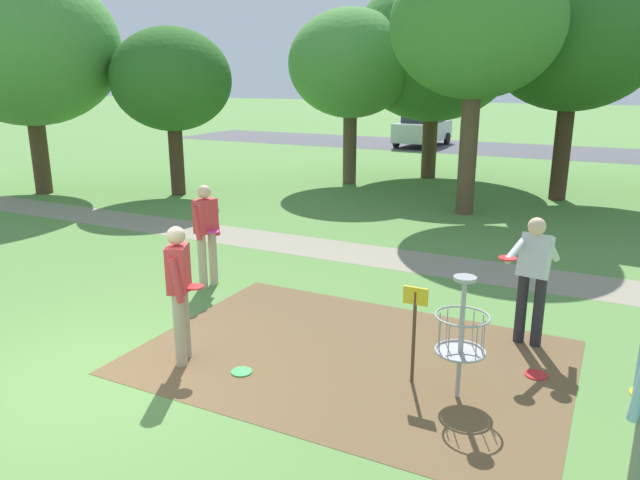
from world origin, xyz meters
The scene contains 17 objects.
ground_plane centered at (0.00, 0.00, 0.00)m, with size 160.00×160.00×0.00m, color #5B8942.
dirt_tee_pad centered at (2.40, 1.86, 0.00)m, with size 5.17×3.62×0.01m, color brown.
disc_golf_basket centered at (3.77, 1.52, 0.75)m, with size 0.98×0.58×1.39m.
player_foreground_watching centered at (4.29, 3.25, 0.99)m, with size 0.63×1.05×1.71m.
player_throwing centered at (0.61, 0.84, 0.97)m, with size 0.45×0.49×1.71m.
player_waiting_left centered at (-0.79, 3.18, 0.97)m, with size 0.43×0.49×1.71m.
frisbee_by_tee centered at (1.41, 0.90, 0.01)m, with size 0.25×0.25×0.02m, color green.
frisbee_mid_grass centered at (4.53, 2.40, 0.01)m, with size 0.26×0.26×0.02m, color red.
tree_near_left centered at (3.62, 13.59, 4.41)m, with size 4.63×4.63×6.39m.
tree_near_right centered at (-10.30, 7.60, 4.19)m, with size 5.19×5.19×6.41m.
tree_mid_left centered at (-2.79, 13.36, 3.77)m, with size 3.94×3.94×5.46m.
tree_mid_center centered at (1.69, 10.57, 4.56)m, with size 4.11×4.11×6.34m.
tree_mid_right centered at (-6.53, 9.26, 3.29)m, with size 3.40×3.40×4.76m.
tree_far_right centered at (-0.80, 15.62, 4.25)m, with size 5.51×5.51×6.61m.
parking_lot_strip centered at (0.00, 25.44, 0.00)m, with size 36.00×6.00×0.01m, color #4C4C51.
parked_car_leftmost centered at (-3.95, 24.98, 0.92)m, with size 2.05×4.24×1.84m.
gravel_path centered at (0.00, 6.04, 0.00)m, with size 40.00×1.34×0.00m, color gray.
Camera 1 is at (5.10, -4.32, 3.38)m, focal length 33.18 mm.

